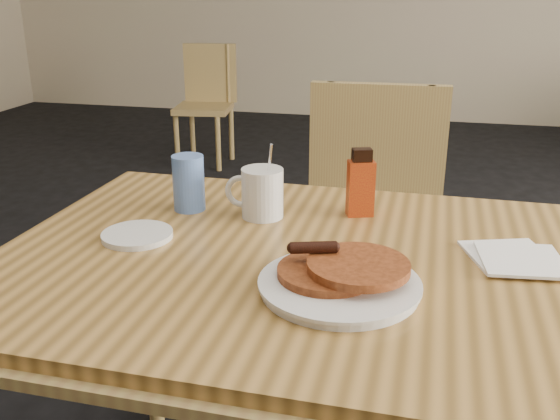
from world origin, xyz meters
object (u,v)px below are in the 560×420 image
(pancake_plate, at_px, (340,279))
(blue_tumbler, at_px, (189,183))
(chair_main_far, at_px, (371,212))
(main_table, at_px, (332,277))
(syrup_bottle, at_px, (361,185))
(coffee_mug, at_px, (261,192))
(chair_wall_extra, at_px, (207,93))

(pancake_plate, bearing_deg, blue_tumbler, 141.23)
(pancake_plate, bearing_deg, chair_main_far, 91.50)
(main_table, relative_size, blue_tumbler, 10.61)
(syrup_bottle, bearing_deg, chair_main_far, 72.68)
(chair_main_far, height_order, coffee_mug, chair_main_far)
(pancake_plate, bearing_deg, coffee_mug, 125.64)
(syrup_bottle, relative_size, blue_tumbler, 1.20)
(main_table, distance_m, syrup_bottle, 0.27)
(chair_wall_extra, distance_m, blue_tumbler, 3.13)
(chair_wall_extra, bearing_deg, pancake_plate, -74.32)
(syrup_bottle, height_order, blue_tumbler, syrup_bottle)
(main_table, height_order, chair_main_far, chair_main_far)
(pancake_plate, relative_size, syrup_bottle, 1.81)
(coffee_mug, distance_m, blue_tumbler, 0.17)
(main_table, relative_size, syrup_bottle, 8.81)
(coffee_mug, bearing_deg, chair_main_far, 70.17)
(main_table, xyz_separation_m, chair_main_far, (0.01, 0.77, -0.14))
(syrup_bottle, bearing_deg, coffee_mug, 176.77)
(chair_wall_extra, bearing_deg, blue_tumbler, -78.64)
(coffee_mug, relative_size, syrup_bottle, 1.13)
(coffee_mug, bearing_deg, main_table, -45.87)
(chair_wall_extra, height_order, blue_tumbler, blue_tumbler)
(coffee_mug, xyz_separation_m, syrup_bottle, (0.21, 0.06, 0.01))
(chair_main_far, distance_m, coffee_mug, 0.66)
(chair_main_far, bearing_deg, pancake_plate, -89.84)
(coffee_mug, bearing_deg, chair_wall_extra, 110.71)
(main_table, bearing_deg, pancake_plate, -75.50)
(pancake_plate, xyz_separation_m, syrup_bottle, (-0.01, 0.37, 0.05))
(pancake_plate, xyz_separation_m, coffee_mug, (-0.22, 0.31, 0.04))
(syrup_bottle, bearing_deg, pancake_plate, -107.53)
(chair_main_far, bearing_deg, chair_wall_extra, 119.05)
(pancake_plate, bearing_deg, chair_wall_extra, 113.40)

